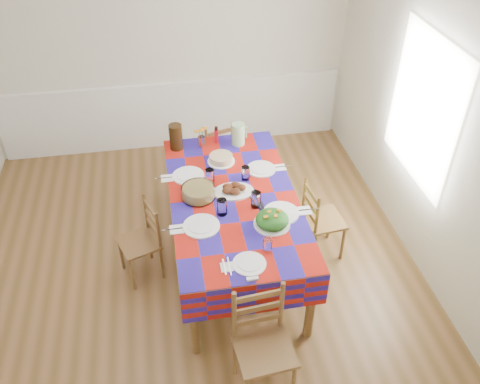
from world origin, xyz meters
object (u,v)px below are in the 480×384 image
at_px(dining_table, 233,205).
at_px(chair_far, 216,153).
at_px(chair_right, 320,220).
at_px(tea_pitcher, 176,137).
at_px(chair_left, 143,241).
at_px(meat_platter, 233,190).
at_px(green_pitcher, 238,134).
at_px(chair_near, 263,345).

bearing_deg(dining_table, chair_far, 89.51).
bearing_deg(dining_table, chair_right, -0.27).
bearing_deg(tea_pitcher, chair_left, -115.44).
height_order(dining_table, tea_pitcher, tea_pitcher).
xyz_separation_m(dining_table, meat_platter, (0.01, 0.06, 0.13)).
relative_size(meat_platter, green_pitcher, 1.59).
distance_m(tea_pitcher, chair_left, 1.15).
height_order(dining_table, chair_right, chair_right).
height_order(green_pitcher, chair_right, green_pitcher).
xyz_separation_m(chair_far, chair_left, (-0.90, -1.37, -0.01)).
distance_m(meat_platter, green_pitcher, 0.85).
bearing_deg(green_pitcher, meat_platter, -102.81).
xyz_separation_m(meat_platter, green_pitcher, (0.19, 0.82, 0.09)).
distance_m(meat_platter, chair_left, 1.01).
bearing_deg(chair_far, chair_right, 104.66).
height_order(green_pitcher, chair_near, green_pitcher).
height_order(tea_pitcher, chair_near, tea_pitcher).
bearing_deg(meat_platter, chair_right, -4.52).
relative_size(dining_table, tea_pitcher, 7.91).
relative_size(green_pitcher, tea_pitcher, 0.87).
relative_size(green_pitcher, chair_right, 0.27).
bearing_deg(chair_left, chair_far, 127.24).
height_order(meat_platter, chair_near, chair_near).
bearing_deg(meat_platter, green_pitcher, 77.19).
xyz_separation_m(chair_left, chair_right, (1.76, -0.02, 0.02)).
xyz_separation_m(dining_table, chair_near, (-0.00, -1.38, -0.27)).
bearing_deg(green_pitcher, chair_right, -52.70).
bearing_deg(chair_near, dining_table, 84.69).
distance_m(dining_table, chair_right, 0.94).
height_order(chair_far, chair_left, chair_far).
bearing_deg(chair_right, green_pitcher, 31.42).
xyz_separation_m(tea_pitcher, chair_left, (-0.43, -0.90, -0.57)).
xyz_separation_m(green_pitcher, chair_near, (-0.20, -2.27, -0.49)).
height_order(chair_near, chair_far, chair_near).
relative_size(dining_table, green_pitcher, 9.13).
bearing_deg(chair_right, chair_near, 141.40).
bearing_deg(chair_right, chair_far, 26.10).
xyz_separation_m(dining_table, green_pitcher, (0.20, 0.89, 0.22)).
relative_size(dining_table, meat_platter, 5.72).
bearing_deg(chair_far, meat_platter, 72.67).
bearing_deg(chair_right, tea_pitcher, 49.46).
height_order(dining_table, chair_far, chair_far).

